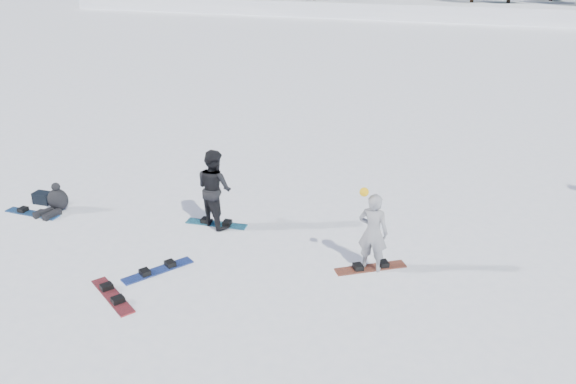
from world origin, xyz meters
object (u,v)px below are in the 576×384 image
(snowboard_loose_c, at_px, (32,213))
(snowboard_loose_a, at_px, (158,271))
(snowboarder_woman, at_px, (373,232))
(seated_rider, at_px, (57,200))
(gear_bag, at_px, (43,198))
(snowboard_loose_b, at_px, (112,296))
(snowboarder_man, at_px, (214,188))

(snowboard_loose_c, bearing_deg, snowboard_loose_a, -15.84)
(snowboarder_woman, distance_m, seated_rider, 8.05)
(snowboarder_woman, bearing_deg, gear_bag, 2.26)
(snowboarder_woman, height_order, gear_bag, snowboarder_woman)
(snowboard_loose_c, bearing_deg, snowboard_loose_b, -29.63)
(seated_rider, relative_size, gear_bag, 2.09)
(snowboarder_man, relative_size, snowboard_loose_b, 1.26)
(seated_rider, relative_size, snowboard_loose_a, 0.63)
(snowboarder_man, relative_size, seated_rider, 2.01)
(gear_bag, bearing_deg, seated_rider, -19.51)
(snowboarder_man, xyz_separation_m, snowboard_loose_a, (-0.10, -2.36, -0.93))
(snowboard_loose_b, bearing_deg, snowboarder_woman, 64.02)
(seated_rider, distance_m, snowboard_loose_b, 4.60)
(snowboarder_woman, bearing_deg, snowboard_loose_a, 25.93)
(snowboard_loose_a, bearing_deg, snowboard_loose_c, 105.91)
(snowboard_loose_a, bearing_deg, gear_bag, 99.63)
(snowboard_loose_a, bearing_deg, snowboard_loose_b, -163.53)
(snowboard_loose_a, relative_size, snowboard_loose_b, 1.00)
(snowboarder_woman, relative_size, snowboard_loose_c, 1.22)
(snowboarder_woman, height_order, snowboarder_man, snowboarder_man)
(snowboarder_woman, height_order, snowboard_loose_c, snowboarder_woman)
(snowboarder_man, height_order, snowboard_loose_a, snowboarder_man)
(snowboard_loose_c, height_order, snowboard_loose_b, same)
(seated_rider, bearing_deg, snowboard_loose_b, -21.31)
(snowboarder_woman, bearing_deg, snowboard_loose_b, 36.10)
(seated_rider, bearing_deg, snowboarder_woman, 15.32)
(snowboarder_man, distance_m, gear_bag, 4.89)
(gear_bag, relative_size, snowboard_loose_a, 0.30)
(snowboarder_man, relative_size, snowboard_loose_c, 1.26)
(snowboard_loose_c, bearing_deg, snowboarder_woman, 2.46)
(snowboarder_man, xyz_separation_m, snowboard_loose_c, (-4.57, -1.14, -0.93))
(snowboarder_woman, relative_size, snowboard_loose_a, 1.22)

